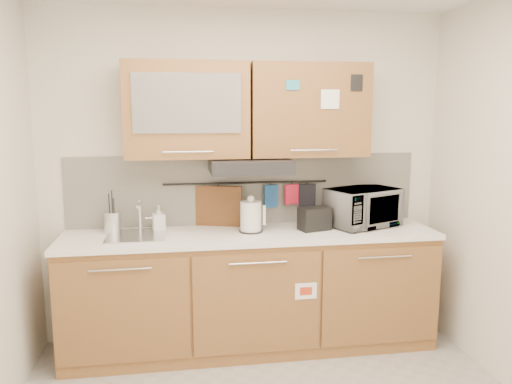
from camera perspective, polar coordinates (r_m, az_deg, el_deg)
name	(u,v)px	position (r m, az deg, el deg)	size (l,w,h in m)	color
wall_back	(245,177)	(4.01, -1.21, 1.73)	(3.20, 3.20, 0.00)	silver
base_cabinet	(251,297)	(3.94, -0.55, -11.88)	(2.80, 0.64, 0.88)	olive
countertop	(251,235)	(3.79, -0.55, -4.91)	(2.82, 0.62, 0.04)	white
backsplash	(246,189)	(4.01, -1.18, 0.30)	(2.80, 0.02, 0.56)	silver
upper_cabinets	(248,110)	(3.80, -0.95, 9.33)	(1.82, 0.37, 0.70)	olive
range_hood	(250,166)	(3.75, -0.70, 3.04)	(0.60, 0.46, 0.10)	black
sink	(136,235)	(3.77, -13.51, -4.84)	(0.42, 0.40, 0.26)	silver
utensil_rail	(246,183)	(3.97, -1.11, 1.06)	(0.02, 0.02, 1.30)	black
utensil_crock	(113,222)	(3.89, -16.06, -3.32)	(0.17, 0.17, 0.32)	silver
kettle	(251,217)	(3.77, -0.57, -2.91)	(0.20, 0.18, 0.28)	silver
toaster	(314,218)	(3.85, 6.69, -3.03)	(0.26, 0.20, 0.18)	black
microwave	(363,207)	(4.04, 12.08, -1.72)	(0.54, 0.37, 0.30)	#999999
soap_bottle	(159,218)	(3.87, -11.05, -2.96)	(0.09, 0.09, 0.20)	#999999
cutting_board	(219,215)	(3.97, -4.27, -2.61)	(0.37, 0.03, 0.46)	brown
oven_mitt	(271,196)	(4.00, 1.71, -0.48)	(0.11, 0.03, 0.18)	#205096
dark_pouch	(307,197)	(4.07, 5.87, -0.56)	(0.13, 0.04, 0.21)	black
pot_holder	(292,194)	(4.03, 4.12, -0.26)	(0.13, 0.02, 0.16)	red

